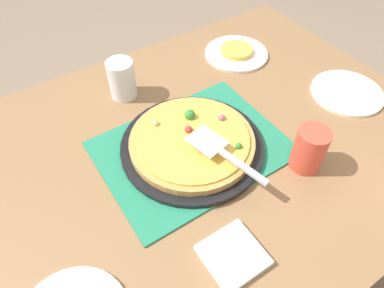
# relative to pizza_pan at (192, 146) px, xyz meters

# --- Properties ---
(ground_plane) EXTENTS (8.00, 8.00, 0.00)m
(ground_plane) POSITION_rel_pizza_pan_xyz_m (0.00, 0.00, -0.76)
(ground_plane) COLOR #84705B
(dining_table) EXTENTS (1.40, 1.00, 0.75)m
(dining_table) POSITION_rel_pizza_pan_xyz_m (0.00, 0.00, -0.12)
(dining_table) COLOR olive
(dining_table) RESTS_ON ground_plane
(placemat) EXTENTS (0.48, 0.36, 0.01)m
(placemat) POSITION_rel_pizza_pan_xyz_m (0.00, 0.00, -0.01)
(placemat) COLOR #237F5B
(placemat) RESTS_ON dining_table
(pizza_pan) EXTENTS (0.38, 0.38, 0.01)m
(pizza_pan) POSITION_rel_pizza_pan_xyz_m (0.00, 0.00, 0.00)
(pizza_pan) COLOR black
(pizza_pan) RESTS_ON placemat
(pizza) EXTENTS (0.33, 0.33, 0.05)m
(pizza) POSITION_rel_pizza_pan_xyz_m (0.00, 0.00, 0.02)
(pizza) COLOR tan
(pizza) RESTS_ON pizza_pan
(plate_near_left) EXTENTS (0.22, 0.22, 0.01)m
(plate_near_left) POSITION_rel_pizza_pan_xyz_m (0.37, 0.28, -0.01)
(plate_near_left) COLOR white
(plate_near_left) RESTS_ON dining_table
(plate_side) EXTENTS (0.22, 0.22, 0.01)m
(plate_side) POSITION_rel_pizza_pan_xyz_m (0.53, -0.08, -0.01)
(plate_side) COLOR white
(plate_side) RESTS_ON dining_table
(served_slice_left) EXTENTS (0.11, 0.11, 0.02)m
(served_slice_left) POSITION_rel_pizza_pan_xyz_m (0.37, 0.28, 0.01)
(served_slice_left) COLOR #EAB747
(served_slice_left) RESTS_ON plate_near_left
(cup_far) EXTENTS (0.08, 0.08, 0.12)m
(cup_far) POSITION_rel_pizza_pan_xyz_m (0.21, -0.20, 0.05)
(cup_far) COLOR #E04C38
(cup_far) RESTS_ON dining_table
(cup_corner) EXTENTS (0.08, 0.08, 0.12)m
(cup_corner) POSITION_rel_pizza_pan_xyz_m (-0.05, 0.30, 0.05)
(cup_corner) COLOR white
(cup_corner) RESTS_ON dining_table
(pizza_server) EXTENTS (0.09, 0.23, 0.01)m
(pizza_server) POSITION_rel_pizza_pan_xyz_m (0.02, -0.10, 0.06)
(pizza_server) COLOR silver
(pizza_server) RESTS_ON pizza
(napkin_stack) EXTENTS (0.12, 0.12, 0.02)m
(napkin_stack) POSITION_rel_pizza_pan_xyz_m (-0.09, -0.30, -0.01)
(napkin_stack) COLOR white
(napkin_stack) RESTS_ON dining_table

